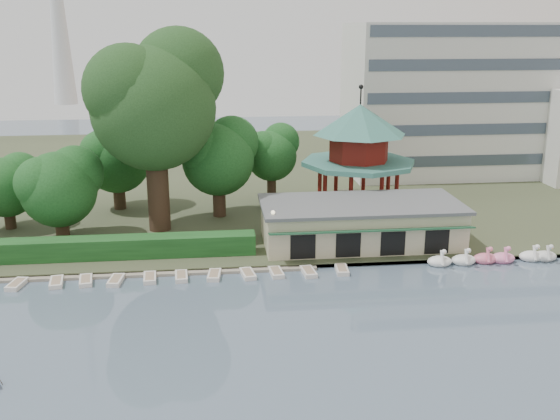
{
  "coord_description": "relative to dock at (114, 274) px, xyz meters",
  "views": [
    {
      "loc": [
        -3.48,
        -32.34,
        20.01
      ],
      "look_at": [
        2.0,
        18.0,
        5.0
      ],
      "focal_mm": 40.0,
      "sensor_mm": 36.0,
      "label": 1
    }
  ],
  "objects": [
    {
      "name": "ground_plane",
      "position": [
        12.0,
        -17.2,
        -0.12
      ],
      "size": [
        220.0,
        220.0,
        0.0
      ],
      "primitive_type": "plane",
      "color": "slate",
      "rests_on": "ground"
    },
    {
      "name": "hedge",
      "position": [
        -3.0,
        3.3,
        1.18
      ],
      "size": [
        30.0,
        2.0,
        1.8
      ],
      "primitive_type": "cube",
      "color": "#1E5521",
      "rests_on": "shore"
    },
    {
      "name": "swan_boats",
      "position": [
        35.1,
        -0.65,
        0.28
      ],
      "size": [
        17.76,
        2.12,
        1.92
      ],
      "color": "white",
      "rests_on": "ground"
    },
    {
      "name": "shore",
      "position": [
        12.0,
        34.8,
        0.08
      ],
      "size": [
        220.0,
        70.0,
        0.4
      ],
      "primitive_type": "cube",
      "color": "#424930",
      "rests_on": "ground"
    },
    {
      "name": "moored_rowboats",
      "position": [
        1.86,
        -1.37,
        0.06
      ],
      "size": [
        35.3,
        2.71,
        0.36
      ],
      "color": "silver",
      "rests_on": "ground"
    },
    {
      "name": "big_tree",
      "position": [
        3.16,
        10.99,
        13.35
      ],
      "size": [
        13.07,
        12.17,
        19.64
      ],
      "color": "#3A281C",
      "rests_on": "shore"
    },
    {
      "name": "dock",
      "position": [
        0.0,
        0.0,
        0.0
      ],
      "size": [
        34.0,
        1.6,
        0.24
      ],
      "primitive_type": "cube",
      "color": "gray",
      "rests_on": "ground"
    },
    {
      "name": "lamp_post",
      "position": [
        13.5,
        1.8,
        3.22
      ],
      "size": [
        0.36,
        0.36,
        4.28
      ],
      "color": "black",
      "rests_on": "shore"
    },
    {
      "name": "office_building",
      "position": [
        44.67,
        31.8,
        9.61
      ],
      "size": [
        38.0,
        18.0,
        20.0
      ],
      "color": "silver",
      "rests_on": "shore"
    },
    {
      "name": "embankment",
      "position": [
        12.0,
        0.1,
        0.03
      ],
      "size": [
        220.0,
        0.6,
        0.3
      ],
      "primitive_type": "cube",
      "color": "gray",
      "rests_on": "ground"
    },
    {
      "name": "small_trees",
      "position": [
        -1.32,
        14.16,
        6.04
      ],
      "size": [
        39.38,
        17.37,
        10.56
      ],
      "color": "#3A281C",
      "rests_on": "shore"
    },
    {
      "name": "pavilion",
      "position": [
        24.0,
        14.8,
        7.36
      ],
      "size": [
        12.4,
        12.4,
        13.5
      ],
      "color": "beige",
      "rests_on": "shore"
    },
    {
      "name": "boathouse",
      "position": [
        22.0,
        4.77,
        2.25
      ],
      "size": [
        18.6,
        9.39,
        3.9
      ],
      "color": "beige",
      "rests_on": "shore"
    }
  ]
}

